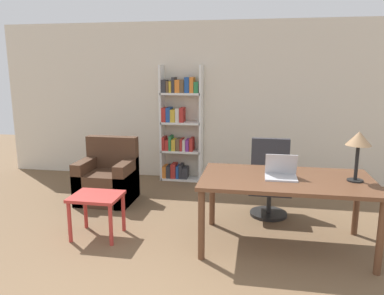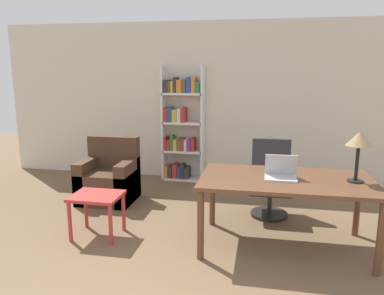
{
  "view_description": "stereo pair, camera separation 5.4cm",
  "coord_description": "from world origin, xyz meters",
  "px_view_note": "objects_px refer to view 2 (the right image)",
  "views": [
    {
      "loc": [
        0.6,
        -1.88,
        1.9
      ],
      "look_at": [
        -0.14,
        2.25,
        1.03
      ],
      "focal_mm": 35.0,
      "sensor_mm": 36.0,
      "label": 1
    },
    {
      "loc": [
        0.65,
        -1.87,
        1.9
      ],
      "look_at": [
        -0.14,
        2.25,
        1.03
      ],
      "focal_mm": 35.0,
      "sensor_mm": 36.0,
      "label": 2
    }
  ],
  "objects_px": {
    "armchair": "(109,180)",
    "side_table_blue": "(97,202)",
    "bookshelf": "(181,127)",
    "laptop": "(281,173)",
    "office_chair": "(270,181)",
    "desk": "(286,186)",
    "table_lamp": "(359,142)"
  },
  "relations": [
    {
      "from": "armchair",
      "to": "bookshelf",
      "type": "bearing_deg",
      "value": 56.84
    },
    {
      "from": "table_lamp",
      "to": "office_chair",
      "type": "bearing_deg",
      "value": 130.96
    },
    {
      "from": "laptop",
      "to": "side_table_blue",
      "type": "bearing_deg",
      "value": -176.81
    },
    {
      "from": "armchair",
      "to": "bookshelf",
      "type": "xyz_separation_m",
      "value": [
        0.81,
        1.24,
        0.62
      ]
    },
    {
      "from": "bookshelf",
      "to": "laptop",
      "type": "bearing_deg",
      "value": -55.37
    },
    {
      "from": "office_chair",
      "to": "side_table_blue",
      "type": "distance_m",
      "value": 2.25
    },
    {
      "from": "desk",
      "to": "armchair",
      "type": "bearing_deg",
      "value": 156.92
    },
    {
      "from": "side_table_blue",
      "to": "bookshelf",
      "type": "relative_size",
      "value": 0.28
    },
    {
      "from": "desk",
      "to": "side_table_blue",
      "type": "height_order",
      "value": "desk"
    },
    {
      "from": "side_table_blue",
      "to": "armchair",
      "type": "height_order",
      "value": "armchair"
    },
    {
      "from": "desk",
      "to": "bookshelf",
      "type": "xyz_separation_m",
      "value": [
        -1.65,
        2.29,
        0.24
      ]
    },
    {
      "from": "armchair",
      "to": "side_table_blue",
      "type": "bearing_deg",
      "value": -73.09
    },
    {
      "from": "bookshelf",
      "to": "office_chair",
      "type": "bearing_deg",
      "value": -41.49
    },
    {
      "from": "laptop",
      "to": "armchair",
      "type": "xyz_separation_m",
      "value": [
        -2.4,
        1.06,
        -0.52
      ]
    },
    {
      "from": "desk",
      "to": "armchair",
      "type": "relative_size",
      "value": 1.95
    },
    {
      "from": "side_table_blue",
      "to": "armchair",
      "type": "distance_m",
      "value": 1.23
    },
    {
      "from": "desk",
      "to": "bookshelf",
      "type": "distance_m",
      "value": 2.83
    },
    {
      "from": "desk",
      "to": "laptop",
      "type": "relative_size",
      "value": 5.45
    },
    {
      "from": "laptop",
      "to": "table_lamp",
      "type": "relative_size",
      "value": 0.64
    },
    {
      "from": "laptop",
      "to": "side_table_blue",
      "type": "xyz_separation_m",
      "value": [
        -2.05,
        -0.11,
        -0.42
      ]
    },
    {
      "from": "desk",
      "to": "bookshelf",
      "type": "bearing_deg",
      "value": 125.73
    },
    {
      "from": "office_chair",
      "to": "armchair",
      "type": "height_order",
      "value": "office_chair"
    },
    {
      "from": "office_chair",
      "to": "desk",
      "type": "bearing_deg",
      "value": -81.81
    },
    {
      "from": "office_chair",
      "to": "armchair",
      "type": "xyz_separation_m",
      "value": [
        -2.32,
        0.09,
        -0.14
      ]
    },
    {
      "from": "table_lamp",
      "to": "laptop",
      "type": "bearing_deg",
      "value": -178.97
    },
    {
      "from": "laptop",
      "to": "office_chair",
      "type": "height_order",
      "value": "laptop"
    },
    {
      "from": "office_chair",
      "to": "bookshelf",
      "type": "bearing_deg",
      "value": 138.51
    },
    {
      "from": "armchair",
      "to": "bookshelf",
      "type": "relative_size",
      "value": 0.47
    },
    {
      "from": "table_lamp",
      "to": "armchair",
      "type": "height_order",
      "value": "table_lamp"
    },
    {
      "from": "laptop",
      "to": "armchair",
      "type": "height_order",
      "value": "laptop"
    },
    {
      "from": "desk",
      "to": "bookshelf",
      "type": "relative_size",
      "value": 0.91
    },
    {
      "from": "table_lamp",
      "to": "desk",
      "type": "bearing_deg",
      "value": -179.61
    }
  ]
}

